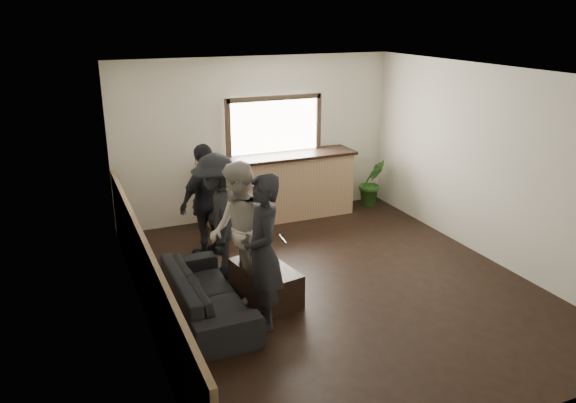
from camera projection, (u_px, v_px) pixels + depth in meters
name	position (u px, v px, depth m)	size (l,w,h in m)	color
ground	(334.00, 284.00, 7.58)	(5.00, 6.00, 0.01)	black
room_shell	(284.00, 187.00, 6.84)	(5.01, 6.01, 2.80)	silver
bar_counter	(280.00, 183.00, 9.84)	(2.70, 0.68, 2.13)	tan
sofa	(206.00, 294.00, 6.73)	(1.95, 0.76, 0.57)	black
coffee_table	(265.00, 283.00, 7.14)	(0.55, 0.99, 0.44)	black
cup_a	(253.00, 261.00, 7.14)	(0.11, 0.11, 0.09)	silver
cup_b	(276.00, 265.00, 7.03)	(0.10, 0.10, 0.09)	silver
potted_plant	(372.00, 182.00, 10.55)	(0.49, 0.40, 0.89)	#2D6623
person_a	(263.00, 253.00, 6.32)	(0.53, 0.72, 1.83)	black
person_b	(239.00, 233.00, 6.94)	(0.78, 0.95, 1.79)	#B9B2A7
person_c	(217.00, 217.00, 7.56)	(0.83, 1.22, 1.74)	black
person_d	(207.00, 201.00, 8.21)	(1.08, 0.86, 1.72)	black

